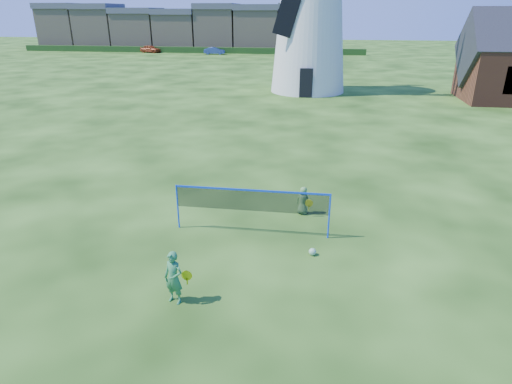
{
  "coord_description": "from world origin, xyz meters",
  "views": [
    {
      "loc": [
        2.1,
        -12.08,
        6.79
      ],
      "look_at": [
        0.2,
        0.5,
        1.5
      ],
      "focal_mm": 30.48,
      "sensor_mm": 36.0,
      "label": 1
    }
  ],
  "objects_px": {
    "badminton_net": "(252,201)",
    "car_right": "(214,51)",
    "windmill": "(311,9)",
    "car_left": "(150,49)",
    "player_girl": "(174,278)",
    "player_boy": "(303,201)",
    "play_ball": "(312,252)"
  },
  "relations": [
    {
      "from": "play_ball",
      "to": "car_left",
      "type": "relative_size",
      "value": 0.06
    },
    {
      "from": "badminton_net",
      "to": "car_right",
      "type": "bearing_deg",
      "value": 104.69
    },
    {
      "from": "player_girl",
      "to": "car_left",
      "type": "xyz_separation_m",
      "value": [
        -27.33,
        68.7,
        -0.06
      ]
    },
    {
      "from": "windmill",
      "to": "play_ball",
      "type": "height_order",
      "value": "windmill"
    },
    {
      "from": "badminton_net",
      "to": "player_girl",
      "type": "bearing_deg",
      "value": -108.37
    },
    {
      "from": "badminton_net",
      "to": "player_boy",
      "type": "height_order",
      "value": "badminton_net"
    },
    {
      "from": "windmill",
      "to": "badminton_net",
      "type": "xyz_separation_m",
      "value": [
        -0.66,
        -28.1,
        -5.83
      ]
    },
    {
      "from": "player_girl",
      "to": "car_right",
      "type": "distance_m",
      "value": 68.91
    },
    {
      "from": "windmill",
      "to": "car_left",
      "type": "distance_m",
      "value": 47.34
    },
    {
      "from": "badminton_net",
      "to": "car_right",
      "type": "height_order",
      "value": "badminton_net"
    },
    {
      "from": "player_girl",
      "to": "player_boy",
      "type": "relative_size",
      "value": 1.37
    },
    {
      "from": "player_girl",
      "to": "player_boy",
      "type": "height_order",
      "value": "player_girl"
    },
    {
      "from": "windmill",
      "to": "play_ball",
      "type": "bearing_deg",
      "value": -87.3
    },
    {
      "from": "badminton_net",
      "to": "player_boy",
      "type": "bearing_deg",
      "value": 47.04
    },
    {
      "from": "play_ball",
      "to": "windmill",
      "type": "bearing_deg",
      "value": 92.7
    },
    {
      "from": "car_right",
      "to": "windmill",
      "type": "bearing_deg",
      "value": -157.51
    },
    {
      "from": "play_ball",
      "to": "car_right",
      "type": "distance_m",
      "value": 67.03
    },
    {
      "from": "car_left",
      "to": "play_ball",
      "type": "bearing_deg",
      "value": -136.86
    },
    {
      "from": "windmill",
      "to": "player_boy",
      "type": "height_order",
      "value": "windmill"
    },
    {
      "from": "windmill",
      "to": "player_girl",
      "type": "height_order",
      "value": "windmill"
    },
    {
      "from": "badminton_net",
      "to": "player_boy",
      "type": "xyz_separation_m",
      "value": [
        1.6,
        1.72,
        -0.62
      ]
    },
    {
      "from": "badminton_net",
      "to": "player_boy",
      "type": "distance_m",
      "value": 2.43
    },
    {
      "from": "player_boy",
      "to": "car_right",
      "type": "height_order",
      "value": "car_right"
    },
    {
      "from": "player_boy",
      "to": "car_right",
      "type": "xyz_separation_m",
      "value": [
        -18.19,
        61.51,
        0.07
      ]
    },
    {
      "from": "player_boy",
      "to": "play_ball",
      "type": "relative_size",
      "value": 4.68
    },
    {
      "from": "windmill",
      "to": "badminton_net",
      "type": "distance_m",
      "value": 28.71
    },
    {
      "from": "player_girl",
      "to": "car_left",
      "type": "bearing_deg",
      "value": 129.24
    },
    {
      "from": "player_boy",
      "to": "windmill",
      "type": "bearing_deg",
      "value": -69.49
    },
    {
      "from": "player_girl",
      "to": "badminton_net",
      "type": "bearing_deg",
      "value": 89.18
    },
    {
      "from": "play_ball",
      "to": "car_right",
      "type": "xyz_separation_m",
      "value": [
        -18.62,
        64.39,
        0.47
      ]
    },
    {
      "from": "windmill",
      "to": "car_right",
      "type": "relative_size",
      "value": 5.89
    },
    {
      "from": "player_boy",
      "to": "car_left",
      "type": "relative_size",
      "value": 0.27
    }
  ]
}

